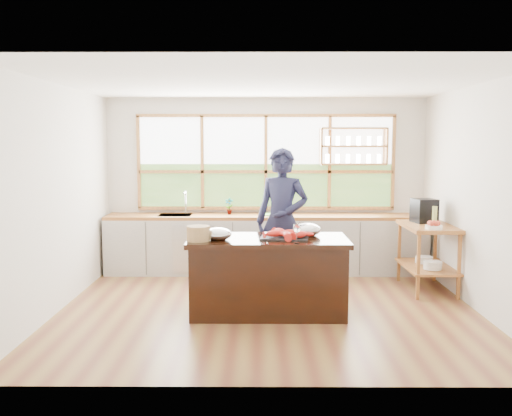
{
  "coord_description": "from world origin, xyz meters",
  "views": [
    {
      "loc": [
        -0.1,
        -6.75,
        2.0
      ],
      "look_at": [
        -0.14,
        0.15,
        1.21
      ],
      "focal_mm": 40.0,
      "sensor_mm": 36.0,
      "label": 1
    }
  ],
  "objects_px": {
    "espresso_machine": "(424,211)",
    "wicker_basket": "(198,234)",
    "cook": "(282,222)",
    "island": "(268,275)"
  },
  "relations": [
    {
      "from": "wicker_basket",
      "to": "espresso_machine",
      "type": "bearing_deg",
      "value": 26.99
    },
    {
      "from": "island",
      "to": "wicker_basket",
      "type": "height_order",
      "value": "wicker_basket"
    },
    {
      "from": "island",
      "to": "cook",
      "type": "relative_size",
      "value": 0.95
    },
    {
      "from": "cook",
      "to": "wicker_basket",
      "type": "distance_m",
      "value": 1.48
    },
    {
      "from": "island",
      "to": "espresso_machine",
      "type": "distance_m",
      "value": 2.63
    },
    {
      "from": "island",
      "to": "espresso_machine",
      "type": "height_order",
      "value": "espresso_machine"
    },
    {
      "from": "cook",
      "to": "wicker_basket",
      "type": "xyz_separation_m",
      "value": [
        -0.99,
        -1.09,
        0.02
      ]
    },
    {
      "from": "cook",
      "to": "espresso_machine",
      "type": "distance_m",
      "value": 2.04
    },
    {
      "from": "cook",
      "to": "wicker_basket",
      "type": "bearing_deg",
      "value": -112.12
    },
    {
      "from": "espresso_machine",
      "to": "wicker_basket",
      "type": "bearing_deg",
      "value": -163.91
    }
  ]
}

